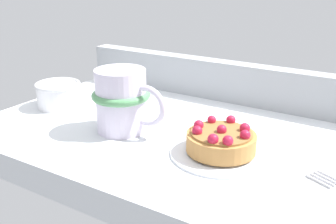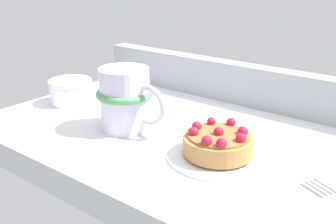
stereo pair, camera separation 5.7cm
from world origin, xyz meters
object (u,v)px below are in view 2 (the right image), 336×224
dessert_plate (217,155)px  raspberry_tart (218,143)px  sugar_bowl (71,90)px  coffee_mug (126,99)px

dessert_plate → raspberry_tart: (0.00, -0.02, 1.86)cm
raspberry_tart → sugar_bowl: (-33.84, 2.49, 0.23)cm
raspberry_tart → sugar_bowl: 33.93cm
dessert_plate → sugar_bowl: bearing=175.8°
dessert_plate → coffee_mug: size_ratio=1.10×
raspberry_tart → coffee_mug: size_ratio=0.76×
sugar_bowl → dessert_plate: bearing=-4.2°
dessert_plate → coffee_mug: 17.39cm
dessert_plate → sugar_bowl: sugar_bowl is taller
sugar_bowl → coffee_mug: bearing=-9.1°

